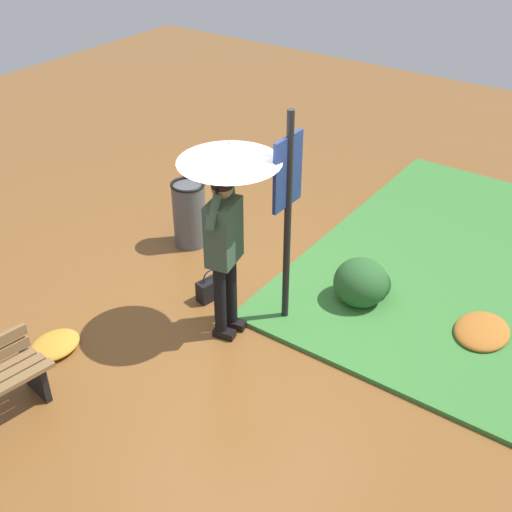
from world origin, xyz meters
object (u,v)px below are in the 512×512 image
(trash_bin, at_px, (189,214))
(info_sign_post, at_px, (287,197))
(person_with_umbrella, at_px, (227,193))
(handbag, at_px, (210,289))

(trash_bin, bearing_deg, info_sign_post, -108.25)
(person_with_umbrella, bearing_deg, handbag, 61.50)
(person_with_umbrella, relative_size, info_sign_post, 0.89)
(info_sign_post, bearing_deg, trash_bin, 71.75)
(person_with_umbrella, height_order, info_sign_post, info_sign_post)
(info_sign_post, distance_m, handbag, 1.58)
(info_sign_post, relative_size, handbag, 6.22)
(info_sign_post, height_order, trash_bin, info_sign_post)
(handbag, bearing_deg, trash_bin, 50.39)
(handbag, relative_size, trash_bin, 0.44)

